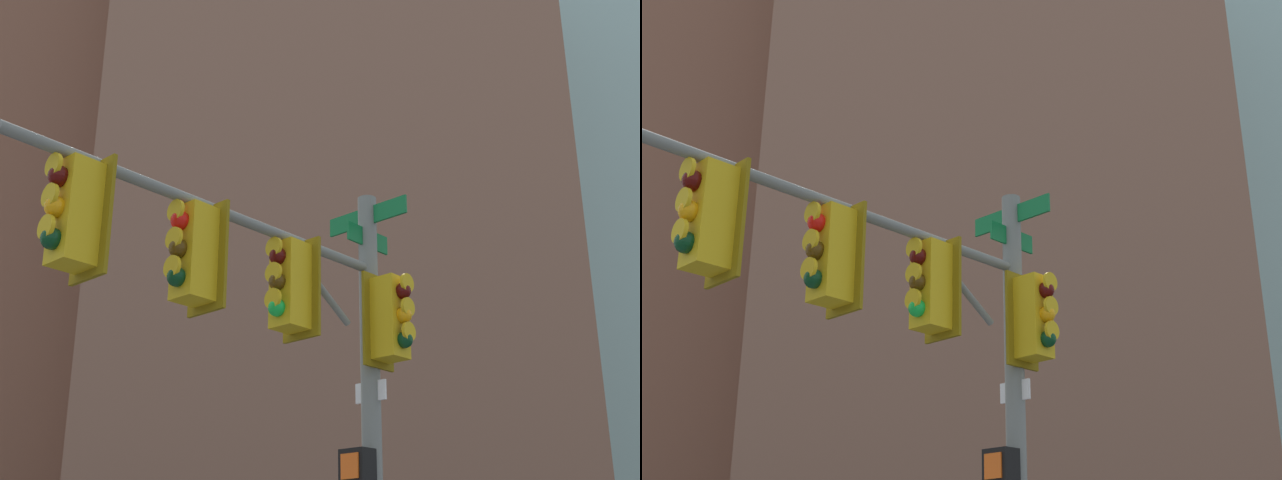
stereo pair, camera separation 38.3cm
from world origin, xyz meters
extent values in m
cylinder|color=slate|center=(0.23, 0.41, 3.06)|extent=(0.24, 0.24, 6.12)
cylinder|color=slate|center=(-1.55, -1.37, 5.15)|extent=(3.64, 3.64, 0.12)
cylinder|color=slate|center=(-0.41, -0.23, 4.70)|extent=(0.79, 0.79, 0.75)
cube|color=#0F6B33|center=(0.23, 0.41, 5.87)|extent=(0.90, 0.90, 0.24)
cube|color=#0F6B33|center=(0.23, 0.41, 5.57)|extent=(0.57, 0.57, 0.24)
cube|color=white|center=(0.23, 0.41, 3.61)|extent=(0.34, 0.34, 0.24)
cube|color=gold|center=(-0.76, -0.58, 4.59)|extent=(0.48, 0.48, 1.00)
cube|color=#7D640C|center=(-0.62, -0.45, 4.59)|extent=(0.41, 0.41, 1.16)
sphere|color=#470A07|center=(-0.90, -0.73, 4.89)|extent=(0.20, 0.20, 0.20)
cylinder|color=gold|center=(-0.95, -0.77, 4.98)|extent=(0.19, 0.19, 0.23)
sphere|color=#4C330A|center=(-0.90, -0.73, 4.59)|extent=(0.20, 0.20, 0.20)
cylinder|color=gold|center=(-0.95, -0.77, 4.68)|extent=(0.19, 0.19, 0.23)
sphere|color=green|center=(-0.90, -0.73, 4.29)|extent=(0.20, 0.20, 0.20)
cylinder|color=gold|center=(-0.95, -0.77, 4.38)|extent=(0.19, 0.19, 0.23)
cube|color=gold|center=(-1.74, -1.57, 4.59)|extent=(0.48, 0.48, 1.00)
cube|color=#7D640C|center=(-1.61, -1.44, 4.59)|extent=(0.41, 0.41, 1.16)
sphere|color=red|center=(-1.89, -1.71, 4.89)|extent=(0.20, 0.20, 0.20)
cylinder|color=gold|center=(-1.93, -1.76, 4.98)|extent=(0.19, 0.19, 0.23)
sphere|color=#4C330A|center=(-1.89, -1.71, 4.59)|extent=(0.20, 0.20, 0.20)
cylinder|color=gold|center=(-1.93, -1.76, 4.68)|extent=(0.19, 0.19, 0.23)
sphere|color=#0A3819|center=(-1.89, -1.71, 4.29)|extent=(0.20, 0.20, 0.20)
cylinder|color=gold|center=(-1.93, -1.76, 4.38)|extent=(0.19, 0.19, 0.23)
cube|color=gold|center=(-2.73, -2.56, 4.59)|extent=(0.48, 0.48, 1.00)
cube|color=#7D640C|center=(-2.59, -2.42, 4.59)|extent=(0.41, 0.41, 1.16)
sphere|color=#470A07|center=(-2.87, -2.70, 4.89)|extent=(0.20, 0.20, 0.20)
cylinder|color=gold|center=(-2.92, -2.75, 4.98)|extent=(0.19, 0.19, 0.23)
sphere|color=#F29E0C|center=(-2.87, -2.70, 4.59)|extent=(0.20, 0.20, 0.20)
cylinder|color=gold|center=(-2.92, -2.75, 4.68)|extent=(0.19, 0.19, 0.23)
sphere|color=#0A3819|center=(-2.87, -2.70, 4.29)|extent=(0.20, 0.20, 0.20)
cylinder|color=gold|center=(-2.92, -2.75, 4.38)|extent=(0.19, 0.19, 0.23)
cube|color=gold|center=(0.46, 0.18, 4.45)|extent=(0.48, 0.48, 1.00)
cube|color=#7D640C|center=(0.32, 0.31, 4.45)|extent=(0.41, 0.41, 1.16)
sphere|color=#470A07|center=(0.60, 0.04, 4.75)|extent=(0.20, 0.20, 0.20)
cylinder|color=gold|center=(0.65, -0.01, 4.84)|extent=(0.19, 0.19, 0.23)
sphere|color=#F29E0C|center=(0.60, 0.04, 4.45)|extent=(0.20, 0.20, 0.20)
cylinder|color=gold|center=(0.65, -0.01, 4.54)|extent=(0.19, 0.19, 0.23)
sphere|color=#0A3819|center=(0.60, 0.04, 4.15)|extent=(0.20, 0.20, 0.20)
cylinder|color=gold|center=(0.65, -0.01, 4.24)|extent=(0.19, 0.19, 0.23)
cube|color=black|center=(0.04, 0.22, 2.72)|extent=(0.43, 0.43, 0.40)
cube|color=#EA5914|center=(-0.06, 0.12, 2.72)|extent=(0.19, 0.19, 0.28)
cube|color=#845B47|center=(1.55, 33.04, 19.17)|extent=(20.06, 20.31, 38.34)
cube|color=#9EC6C1|center=(24.86, 54.06, 44.66)|extent=(30.49, 33.72, 89.31)
cube|color=#4C3328|center=(13.60, 48.11, 15.28)|extent=(23.96, 14.29, 30.57)
camera|label=1|loc=(-0.90, -10.02, 1.49)|focal=49.88mm
camera|label=2|loc=(-0.52, -10.03, 1.49)|focal=49.88mm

